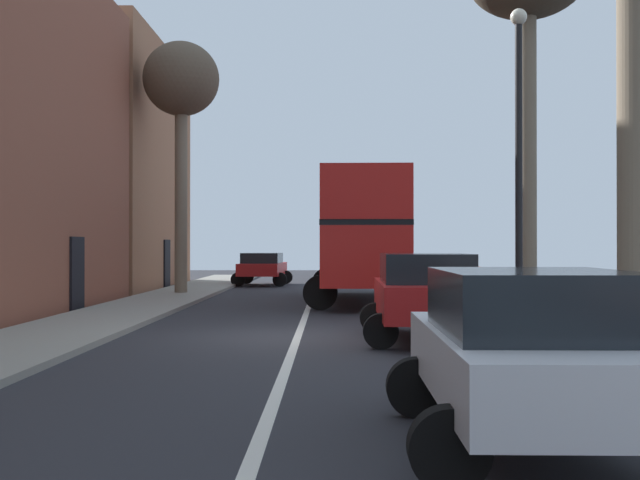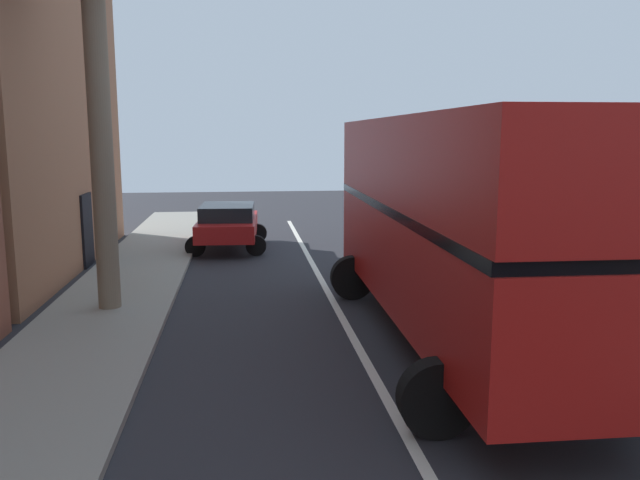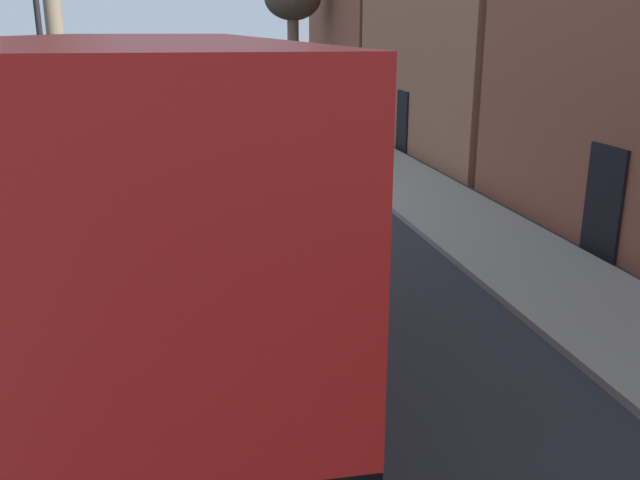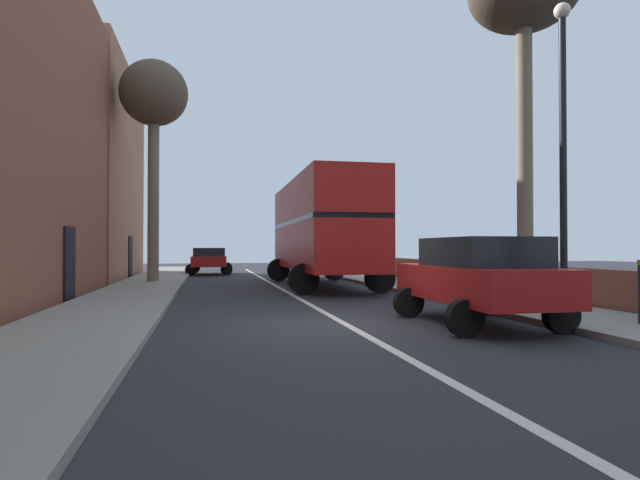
{
  "view_description": "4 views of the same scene",
  "coord_description": "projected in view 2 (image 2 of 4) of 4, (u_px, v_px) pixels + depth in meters",
  "views": [
    {
      "loc": [
        0.68,
        -15.85,
        1.86
      ],
      "look_at": [
        0.36,
        6.59,
        2.01
      ],
      "focal_mm": 43.89,
      "sensor_mm": 36.0,
      "label": 1
    },
    {
      "loc": [
        -2.0,
        -0.7,
        3.76
      ],
      "look_at": [
        -0.41,
        12.29,
        1.58
      ],
      "focal_mm": 35.58,
      "sensor_mm": 36.0,
      "label": 2
    },
    {
      "loc": [
        1.19,
        17.08,
        4.12
      ],
      "look_at": [
        -0.61,
        8.24,
        1.35
      ],
      "focal_mm": 38.45,
      "sensor_mm": 36.0,
      "label": 3
    },
    {
      "loc": [
        -2.67,
        -9.89,
        1.5
      ],
      "look_at": [
        1.29,
        8.33,
        1.78
      ],
      "focal_mm": 29.27,
      "sensor_mm": 36.0,
      "label": 4
    }
  ],
  "objects": [
    {
      "name": "double_decker_bus",
      "position": [
        455.0,
        216.0,
        11.13
      ],
      "size": [
        3.67,
        10.09,
        4.06
      ],
      "color": "#B31916",
      "rests_on": "ground"
    },
    {
      "name": "parked_car_red_left_5",
      "position": [
        228.0,
        223.0,
        20.96
      ],
      "size": [
        2.65,
        4.24,
        1.5
      ],
      "color": "#AD1919",
      "rests_on": "ground"
    }
  ]
}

